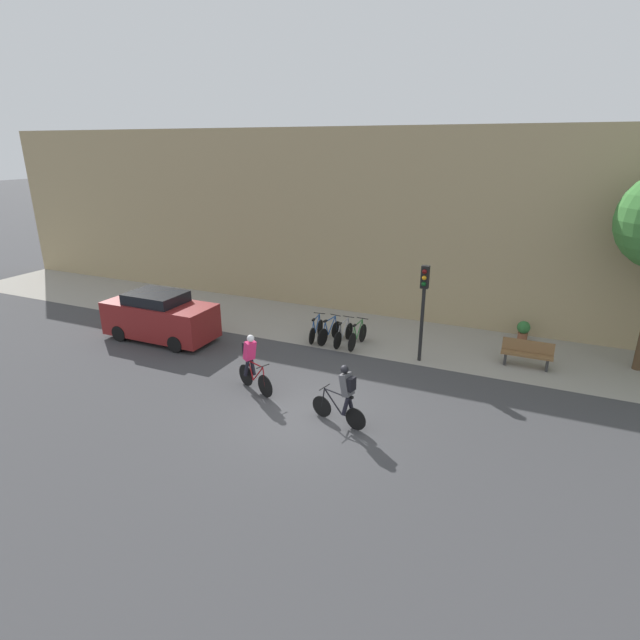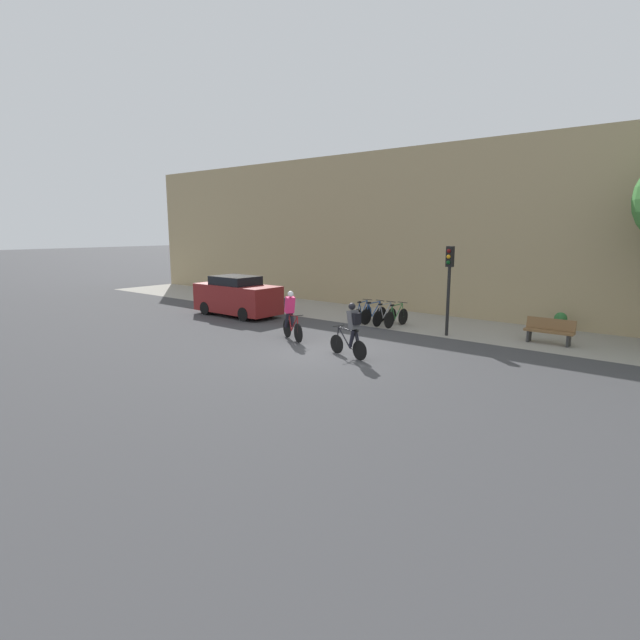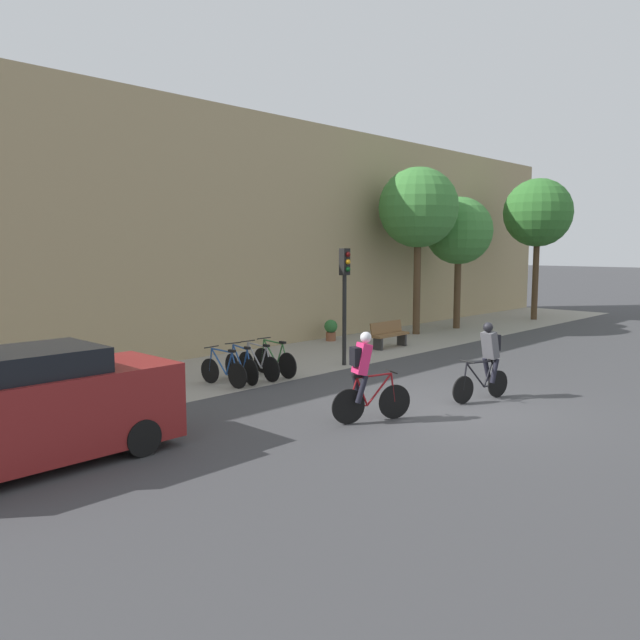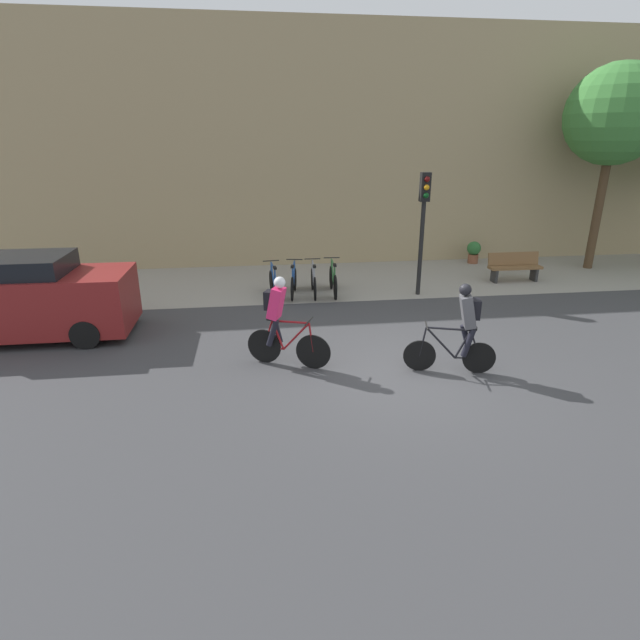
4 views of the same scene
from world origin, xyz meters
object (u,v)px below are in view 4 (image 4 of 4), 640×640
at_px(parked_bike_0, 274,283).
at_px(parked_bike_2, 314,282).
at_px(potted_plant, 474,251).
at_px(traffic_light_pole, 424,212).
at_px(cyclist_grey, 463,326).
at_px(bench, 514,266).
at_px(cyclist_pink, 280,319).
at_px(parked_bike_1, 294,282).
at_px(parked_car, 29,299).
at_px(parked_bike_3, 333,280).

bearing_deg(parked_bike_0, parked_bike_2, -0.03).
bearing_deg(potted_plant, traffic_light_pole, -132.31).
relative_size(cyclist_grey, bench, 1.06).
height_order(cyclist_pink, parked_bike_2, cyclist_pink).
height_order(parked_bike_0, parked_bike_1, parked_bike_1).
relative_size(cyclist_pink, cyclist_grey, 1.02).
distance_m(parked_bike_2, bench, 6.41).
bearing_deg(parked_car, bench, 13.20).
distance_m(parked_bike_0, bench, 7.53).
relative_size(parked_bike_3, potted_plant, 2.23).
height_order(parked_bike_1, traffic_light_pole, traffic_light_pole).
bearing_deg(bench, potted_plant, 95.66).
height_order(cyclist_grey, parked_bike_2, cyclist_grey).
bearing_deg(cyclist_grey, parked_car, 161.18).
distance_m(traffic_light_pole, potted_plant, 5.06).
relative_size(traffic_light_pole, parked_car, 0.78).
relative_size(cyclist_pink, parked_bike_2, 1.05).
bearing_deg(traffic_light_pole, parked_bike_3, 171.87).
distance_m(parked_bike_0, parked_car, 5.97).
relative_size(bench, parked_car, 0.38).
height_order(cyclist_pink, parked_bike_3, cyclist_pink).
xyz_separation_m(cyclist_grey, parked_bike_1, (-2.71, 5.35, -0.55)).
bearing_deg(parked_bike_1, cyclist_pink, -97.80).
bearing_deg(traffic_light_pole, potted_plant, 47.69).
relative_size(parked_bike_2, parked_car, 0.40).
bearing_deg(parked_bike_3, parked_car, -161.57).
bearing_deg(parked_bike_1, traffic_light_pole, -5.57).
height_order(traffic_light_pole, potted_plant, traffic_light_pole).
xyz_separation_m(parked_bike_2, traffic_light_pole, (2.97, -0.34, 1.95)).
height_order(cyclist_grey, bench, cyclist_grey).
height_order(cyclist_pink, parked_car, parked_car).
bearing_deg(traffic_light_pole, parked_bike_0, 175.20).
bearing_deg(bench, parked_car, -166.80).
height_order(traffic_light_pole, parked_car, traffic_light_pole).
xyz_separation_m(cyclist_pink, parked_bike_1, (0.62, 4.56, -0.55)).
bearing_deg(cyclist_pink, potted_plant, 46.39).
xyz_separation_m(parked_bike_0, traffic_light_pole, (4.10, -0.34, 1.96)).
bearing_deg(traffic_light_pole, parked_bike_2, 173.41).
bearing_deg(parked_bike_0, traffic_light_pole, -4.80).
xyz_separation_m(parked_bike_0, parked_car, (-5.45, -2.38, 0.51)).
bearing_deg(cyclist_pink, cyclist_grey, -13.42).
relative_size(traffic_light_pole, bench, 2.05).
distance_m(parked_bike_2, potted_plant, 6.88).
xyz_separation_m(cyclist_grey, parked_bike_3, (-1.58, 5.35, -0.54)).
distance_m(cyclist_grey, potted_plant, 9.38).
height_order(cyclist_pink, potted_plant, cyclist_pink).
distance_m(cyclist_grey, parked_car, 9.21).
xyz_separation_m(cyclist_pink, potted_plant, (7.32, 7.68, -0.51)).
bearing_deg(parked_bike_0, parked_bike_3, -0.00).
bearing_deg(cyclist_pink, parked_bike_1, 82.20).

